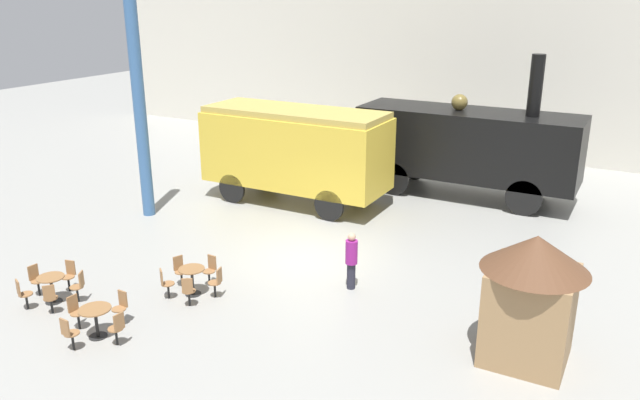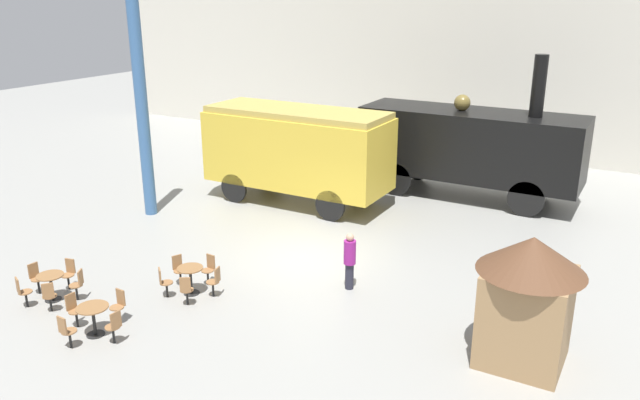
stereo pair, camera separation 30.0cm
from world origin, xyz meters
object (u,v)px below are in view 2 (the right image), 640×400
steam_locomotive (470,144)px  cafe_table_far (51,282)px  cafe_table_mid (190,275)px  visitor_person (350,259)px  cafe_chair_0 (74,308)px  cafe_table_near (93,314)px  ticket_kiosk (528,293)px  passenger_coach_vintage (297,148)px

steam_locomotive → cafe_table_far: 16.02m
cafe_table_mid → visitor_person: (3.66, 2.41, 0.33)m
cafe_table_mid → cafe_chair_0: 3.10m
cafe_table_near → cafe_chair_0: 0.76m
steam_locomotive → cafe_table_near: steam_locomotive is taller
cafe_table_mid → visitor_person: visitor_person is taller
cafe_table_mid → visitor_person: size_ratio=0.47×
steam_locomotive → cafe_table_near: (-4.69, -14.97, -1.62)m
cafe_table_near → cafe_chair_0: cafe_chair_0 is taller
cafe_table_mid → cafe_chair_0: (-1.35, -2.79, -0.06)m
cafe_table_far → visitor_person: (6.67, 4.55, 0.36)m
ticket_kiosk → cafe_table_mid: bearing=-172.6°
steam_locomotive → cafe_chair_0: 15.97m
steam_locomotive → passenger_coach_vintage: steam_locomotive is taller
passenger_coach_vintage → cafe_table_mid: passenger_coach_vintage is taller
steam_locomotive → cafe_chair_0: steam_locomotive is taller
visitor_person → cafe_chair_0: bearing=-133.9°
ticket_kiosk → cafe_chair_0: bearing=-158.6°
cafe_table_mid → passenger_coach_vintage: bearing=100.7°
passenger_coach_vintage → visitor_person: 7.90m
steam_locomotive → passenger_coach_vintage: 6.87m
passenger_coach_vintage → visitor_person: bearing=-48.0°
cafe_table_mid → cafe_table_far: 3.69m
passenger_coach_vintage → ticket_kiosk: size_ratio=2.39×
visitor_person → steam_locomotive: bearing=87.4°
passenger_coach_vintage → cafe_chair_0: 11.13m
cafe_table_near → visitor_person: size_ratio=0.46×
cafe_table_near → cafe_chair_0: (-0.76, 0.05, -0.07)m
ticket_kiosk → passenger_coach_vintage: bearing=145.2°
cafe_table_mid → cafe_table_far: size_ratio=1.05×
steam_locomotive → ticket_kiosk: 11.92m
cafe_table_near → cafe_table_far: cafe_table_near is taller
cafe_table_far → cafe_table_mid: bearing=35.4°
passenger_coach_vintage → cafe_table_far: bearing=-98.1°
steam_locomotive → passenger_coach_vintage: bearing=-145.2°
cafe_chair_0 → ticket_kiosk: bearing=25.3°
cafe_table_near → cafe_table_far: size_ratio=1.04×
steam_locomotive → cafe_table_near: 15.77m
cafe_table_near → ticket_kiosk: bearing=23.2°
cafe_table_mid → ticket_kiosk: ticket_kiosk is taller
steam_locomotive → visitor_person: steam_locomotive is taller
steam_locomotive → ticket_kiosk: (4.57, -11.00, -0.52)m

